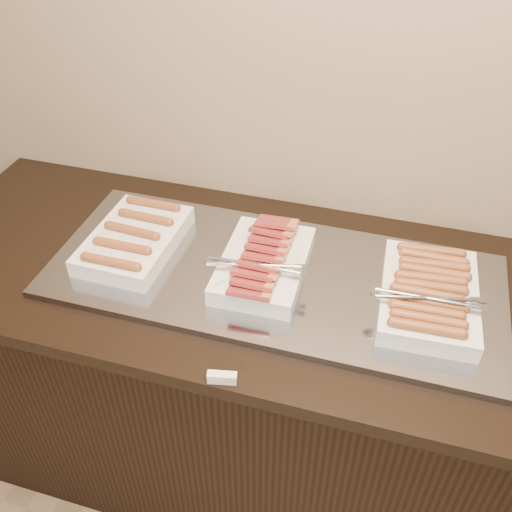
% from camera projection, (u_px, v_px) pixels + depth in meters
% --- Properties ---
extents(counter, '(2.06, 0.76, 0.90)m').
position_uv_depth(counter, '(269.00, 383.00, 1.82)').
color(counter, black).
rests_on(counter, ground).
extents(warming_tray, '(1.20, 0.50, 0.02)m').
position_uv_depth(warming_tray, '(273.00, 276.00, 1.52)').
color(warming_tray, gray).
rests_on(warming_tray, counter).
extents(dish_left, '(0.23, 0.34, 0.07)m').
position_uv_depth(dish_left, '(135.00, 239.00, 1.59)').
color(dish_left, silver).
rests_on(dish_left, warming_tray).
extents(dish_center, '(0.27, 0.35, 0.09)m').
position_uv_depth(dish_center, '(263.00, 263.00, 1.50)').
color(dish_center, silver).
rests_on(dish_center, warming_tray).
extents(dish_right, '(0.27, 0.36, 0.08)m').
position_uv_depth(dish_right, '(429.00, 294.00, 1.41)').
color(dish_right, silver).
rests_on(dish_right, warming_tray).
extents(label_holder, '(0.07, 0.03, 0.03)m').
position_uv_depth(label_holder, '(222.00, 378.00, 1.26)').
color(label_holder, silver).
rests_on(label_holder, counter).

